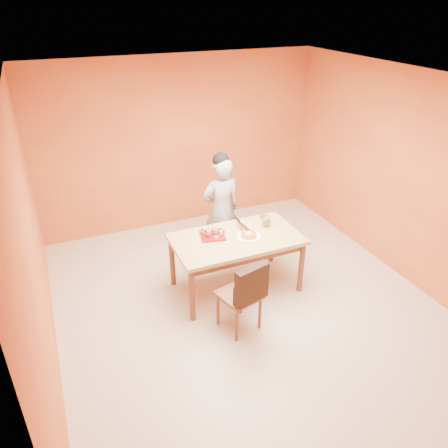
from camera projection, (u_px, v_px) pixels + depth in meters
name	position (u px, v px, depth m)	size (l,w,h in m)	color
floor	(246.00, 304.00, 5.50)	(5.00, 5.00, 0.00)	beige
ceiling	(252.00, 82.00, 4.22)	(5.00, 5.00, 0.00)	silver
wall_back	(179.00, 144.00, 6.89)	(4.50, 4.50, 0.00)	orange
wall_left	(33.00, 249.00, 4.08)	(5.00, 5.00, 0.00)	orange
wall_right	(405.00, 178.00, 5.64)	(5.00, 5.00, 0.00)	orange
dining_table	(236.00, 244.00, 5.50)	(1.60, 0.90, 0.76)	tan
dining_chair	(240.00, 294.00, 4.89)	(0.53, 0.59, 0.93)	brown
pastry_pile	(213.00, 232.00, 5.45)	(0.27, 0.27, 0.09)	tan
person	(221.00, 210.00, 6.12)	(0.56, 0.37, 1.53)	#97979A
pastry_platter	(213.00, 235.00, 5.48)	(0.30, 0.30, 0.02)	maroon
red_dinner_plate	(215.00, 233.00, 5.55)	(0.26, 0.26, 0.02)	maroon
white_cake_plate	(249.00, 237.00, 5.46)	(0.31, 0.31, 0.01)	white
sponge_cake	(249.00, 235.00, 5.45)	(0.19, 0.19, 0.04)	gold
cake_server	(243.00, 226.00, 5.58)	(0.05, 0.27, 0.01)	white
egg_ornament	(266.00, 221.00, 5.68)	(0.11, 0.09, 0.14)	olive
magenta_glass	(266.00, 218.00, 5.81)	(0.06, 0.06, 0.09)	#B71B4B
checker_tin	(264.00, 217.00, 5.92)	(0.10, 0.10, 0.03)	#391D0F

